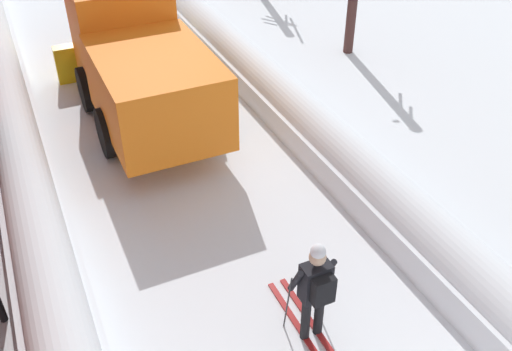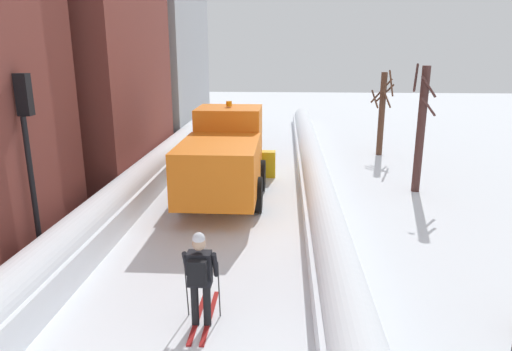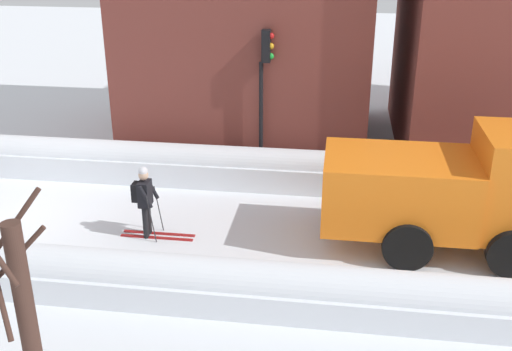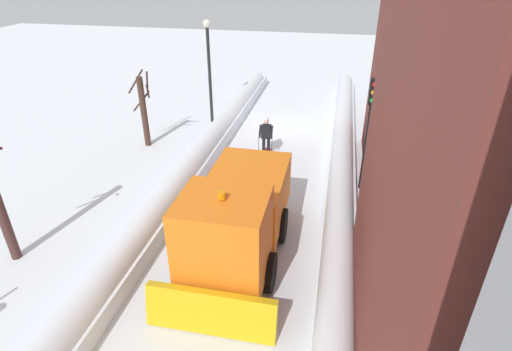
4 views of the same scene
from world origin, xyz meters
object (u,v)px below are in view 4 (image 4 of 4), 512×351
(plow_truck, at_px, (237,217))
(street_lamp, at_px, (209,60))
(skier, at_px, (266,134))
(traffic_light_pole, at_px, (370,115))
(bare_tree_near, at_px, (144,110))

(plow_truck, height_order, street_lamp, street_lamp)
(skier, distance_m, traffic_light_pole, 5.19)
(plow_truck, distance_m, traffic_light_pole, 6.32)
(plow_truck, height_order, skier, plow_truck)
(bare_tree_near, bearing_deg, street_lamp, -120.27)
(plow_truck, distance_m, skier, 7.26)
(plow_truck, bearing_deg, street_lamp, -68.99)
(traffic_light_pole, bearing_deg, skier, -29.35)
(street_lamp, height_order, bare_tree_near, street_lamp)
(traffic_light_pole, distance_m, street_lamp, 9.75)
(traffic_light_pole, relative_size, street_lamp, 0.82)
(plow_truck, xyz_separation_m, traffic_light_pole, (-3.67, -4.90, 1.58))
(street_lamp, bearing_deg, traffic_light_pole, 143.15)
(skier, height_order, street_lamp, street_lamp)
(skier, bearing_deg, plow_truck, 93.77)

